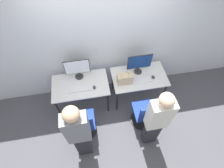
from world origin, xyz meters
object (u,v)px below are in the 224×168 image
at_px(keyboard_left, 80,88).
at_px(mouse_left, 94,87).
at_px(mouse_right, 153,77).
at_px(keyboard_right, 141,80).
at_px(person_right, 157,120).
at_px(office_chair_right, 145,114).
at_px(monitor_right, 139,63).
at_px(person_left, 79,133).
at_px(handbag, 125,79).
at_px(office_chair_left, 84,125).
at_px(monitor_left, 77,68).

bearing_deg(keyboard_left, mouse_left, -5.86).
height_order(mouse_left, mouse_right, same).
distance_m(keyboard_right, person_right, 0.97).
height_order(keyboard_left, office_chair_right, office_chair_right).
bearing_deg(monitor_right, person_left, -137.03).
relative_size(keyboard_left, person_left, 0.25).
distance_m(monitor_right, handbag, 0.43).
bearing_deg(office_chair_left, person_right, -16.66).
bearing_deg(person_left, office_chair_right, 16.46).
height_order(monitor_right, handbag, monitor_right).
bearing_deg(mouse_left, office_chair_left, -117.91).
bearing_deg(mouse_right, office_chair_right, -116.05).
relative_size(mouse_left, keyboard_right, 0.21).
bearing_deg(monitor_left, office_chair_left, -91.93).
relative_size(monitor_left, handbag, 1.63).
bearing_deg(mouse_right, handbag, -178.46).
bearing_deg(mouse_left, mouse_right, 2.08).
height_order(monitor_right, keyboard_right, monitor_right).
relative_size(monitor_right, mouse_right, 5.44).
bearing_deg(person_right, monitor_left, 133.12).
height_order(keyboard_right, person_right, person_right).
distance_m(mouse_left, office_chair_left, 0.74).
relative_size(monitor_left, keyboard_left, 1.15).
bearing_deg(handbag, person_right, -72.20).
distance_m(monitor_left, monitor_right, 1.22).
distance_m(mouse_left, monitor_right, 1.01).
distance_m(person_left, keyboard_right, 1.61).
bearing_deg(office_chair_right, mouse_right, 63.95).
height_order(keyboard_left, person_right, person_right).
distance_m(person_right, handbag, 1.01).
bearing_deg(mouse_right, monitor_left, 168.88).
bearing_deg(mouse_left, keyboard_left, 174.14).
xyz_separation_m(person_left, office_chair_right, (1.24, 0.37, -0.55)).
bearing_deg(monitor_left, office_chair_right, -37.41).
bearing_deg(keyboard_right, keyboard_left, 179.53).
bearing_deg(office_chair_right, monitor_left, 142.59).
height_order(monitor_left, monitor_right, same).
xyz_separation_m(mouse_left, person_right, (0.92, -0.94, 0.17)).
bearing_deg(office_chair_right, person_left, -163.54).
height_order(mouse_right, handbag, handbag).
xyz_separation_m(monitor_right, handbag, (-0.34, -0.22, -0.15)).
xyz_separation_m(monitor_left, mouse_left, (0.27, -0.34, -0.25)).
bearing_deg(keyboard_right, person_right, -91.56).
bearing_deg(mouse_left, keyboard_right, 1.09).
bearing_deg(monitor_left, mouse_right, -11.12).
height_order(person_left, handbag, person_left).
bearing_deg(monitor_left, keyboard_left, -90.00).
relative_size(monitor_left, office_chair_left, 0.53).
height_order(office_chair_right, handbag, handbag).
relative_size(keyboard_left, monitor_right, 0.87).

